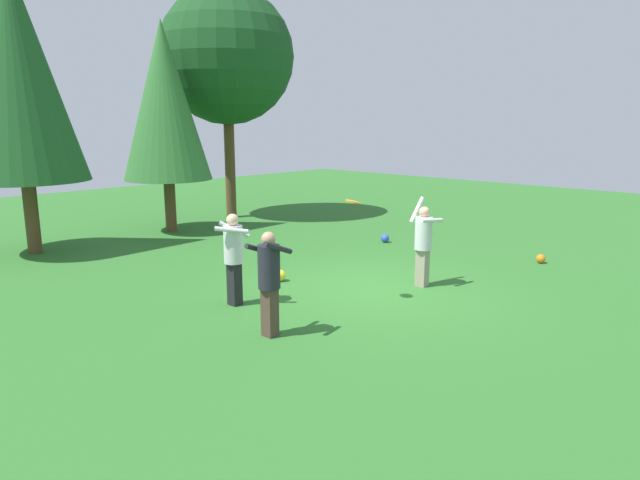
# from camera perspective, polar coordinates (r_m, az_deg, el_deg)

# --- Properties ---
(ground_plane) EXTENTS (40.00, 40.00, 0.00)m
(ground_plane) POSITION_cam_1_polar(r_m,az_deg,el_deg) (11.26, 5.30, -4.91)
(ground_plane) COLOR #2D6B28
(person_thrower) EXTENTS (0.57, 0.55, 1.77)m
(person_thrower) POSITION_cam_1_polar(r_m,az_deg,el_deg) (11.35, 10.36, 0.07)
(person_thrower) COLOR gray
(person_thrower) RESTS_ON ground_plane
(person_catcher) EXTENTS (0.58, 0.51, 1.64)m
(person_catcher) POSITION_cam_1_polar(r_m,az_deg,el_deg) (8.59, -5.15, -3.53)
(person_catcher) COLOR #4C382D
(person_catcher) RESTS_ON ground_plane
(person_bystander) EXTENTS (0.74, 0.74, 1.66)m
(person_bystander) POSITION_cam_1_polar(r_m,az_deg,el_deg) (10.12, -8.70, -1.15)
(person_bystander) COLOR black
(person_bystander) RESTS_ON ground_plane
(frisbee) EXTENTS (0.37, 0.37, 0.09)m
(frisbee) POSITION_cam_1_polar(r_m,az_deg,el_deg) (9.95, 3.34, 3.88)
(frisbee) COLOR orange
(ball_blue) EXTENTS (0.23, 0.23, 0.23)m
(ball_blue) POSITION_cam_1_polar(r_m,az_deg,el_deg) (15.49, 6.57, 0.18)
(ball_blue) COLOR blue
(ball_blue) RESTS_ON ground_plane
(ball_orange) EXTENTS (0.21, 0.21, 0.21)m
(ball_orange) POSITION_cam_1_polar(r_m,az_deg,el_deg) (14.13, 21.34, -1.77)
(ball_orange) COLOR orange
(ball_orange) RESTS_ON ground_plane
(ball_yellow) EXTENTS (0.24, 0.24, 0.24)m
(ball_yellow) POSITION_cam_1_polar(r_m,az_deg,el_deg) (11.72, -4.05, -3.59)
(ball_yellow) COLOR yellow
(ball_yellow) RESTS_ON ground_plane
(tree_left) EXTENTS (2.95, 2.95, 7.05)m
(tree_left) POSITION_cam_1_polar(r_m,az_deg,el_deg) (15.62, -28.26, 14.80)
(tree_left) COLOR brown
(tree_left) RESTS_ON ground_plane
(tree_right) EXTENTS (4.38, 4.38, 7.48)m
(tree_right) POSITION_cam_1_polar(r_m,az_deg,el_deg) (19.52, -9.40, 17.74)
(tree_right) COLOR brown
(tree_right) RESTS_ON ground_plane
(tree_center) EXTENTS (2.54, 2.54, 6.06)m
(tree_center) POSITION_cam_1_polar(r_m,az_deg,el_deg) (17.29, -15.37, 13.28)
(tree_center) COLOR brown
(tree_center) RESTS_ON ground_plane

